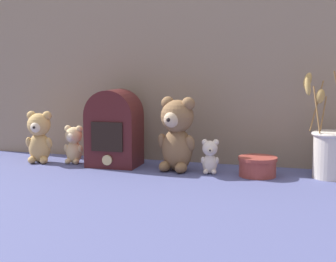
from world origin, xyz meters
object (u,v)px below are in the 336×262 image
teddy_bear_large (177,132)px  teddy_bear_medium (39,136)px  decorative_tin_tall (258,166)px  flower_vase (331,147)px  vintage_radio (114,128)px  teddy_bear_tiny (210,156)px  teddy_bear_small (74,144)px

teddy_bear_large → teddy_bear_medium: 0.48m
teddy_bear_medium → decorative_tin_tall: bearing=0.7°
flower_vase → vintage_radio: (-0.67, -0.02, 0.03)m
teddy_bear_large → teddy_bear_medium: teddy_bear_large is taller
teddy_bear_medium → vintage_radio: vintage_radio is taller
teddy_bear_medium → vintage_radio: size_ratio=0.70×
teddy_bear_large → teddy_bear_tiny: teddy_bear_large is taller
teddy_bear_large → vintage_radio: vintage_radio is taller
teddy_bear_small → teddy_bear_tiny: size_ratio=1.21×
teddy_bear_tiny → vintage_radio: size_ratio=0.42×
vintage_radio → teddy_bear_medium: bearing=-174.2°
vintage_radio → teddy_bear_small: bearing=-177.9°
teddy_bear_large → teddy_bear_tiny: (0.11, -0.01, -0.07)m
flower_vase → vintage_radio: bearing=-178.2°
teddy_bear_tiny → teddy_bear_medium: bearing=-179.9°
vintage_radio → teddy_bear_large: bearing=-4.5°
teddy_bear_medium → flower_vase: flower_vase is taller
teddy_bear_large → flower_vase: (0.45, 0.04, -0.03)m
vintage_radio → flower_vase: bearing=1.8°
teddy_bear_medium → teddy_bear_tiny: teddy_bear_medium is taller
decorative_tin_tall → teddy_bear_tiny: bearing=-177.0°
teddy_bear_small → vintage_radio: (0.14, 0.01, 0.06)m
flower_vase → teddy_bear_large: bearing=-175.2°
teddy_bear_small → flower_vase: size_ratio=0.38×
teddy_bear_medium → vintage_radio: (0.26, 0.03, 0.03)m
flower_vase → decorative_tin_tall: size_ratio=2.95×
vintage_radio → teddy_bear_tiny: bearing=-4.5°
flower_vase → teddy_bear_medium: bearing=-177.0°
teddy_bear_medium → flower_vase: bearing=3.0°
teddy_bear_medium → teddy_bear_large: bearing=1.2°
teddy_bear_tiny → flower_vase: bearing=7.7°
teddy_bear_medium → teddy_bear_small: size_ratio=1.37×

